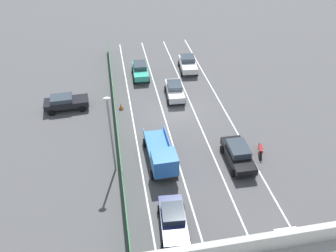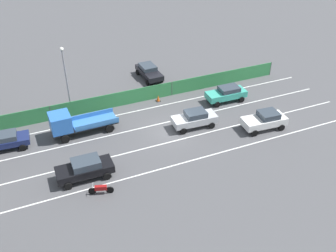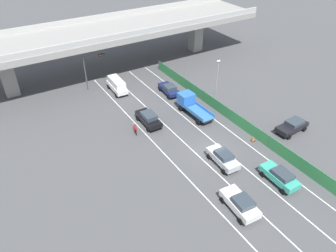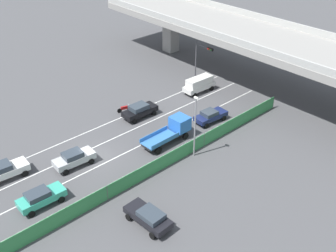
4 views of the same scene
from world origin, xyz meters
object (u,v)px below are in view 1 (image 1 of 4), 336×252
object	(u,v)px
car_hatchback_white	(188,63)
car_sedan_navy	(173,220)
car_sedan_silver	(175,90)
motorcycle	(260,150)
traffic_cone	(121,107)
street_lamp	(110,129)
car_taxi_teal	(140,70)
parked_sedan_dark	(65,102)
flatbed_truck_blue	(162,158)
car_sedan_black	(238,154)

from	to	relation	value
car_hatchback_white	car_sedan_navy	world-z (taller)	car_hatchback_white
car_sedan_silver	motorcycle	bearing A→B (deg)	117.27
car_sedan_silver	traffic_cone	size ratio (longest dim) A/B	6.12
street_lamp	car_sedan_silver	bearing A→B (deg)	-124.35
car_taxi_teal	parked_sedan_dark	bearing A→B (deg)	33.64
motorcycle	traffic_cone	size ratio (longest dim) A/B	2.62
car_sedan_navy	traffic_cone	xyz separation A→B (m)	(2.52, -15.73, -0.51)
traffic_cone	car_sedan_silver	bearing A→B (deg)	-167.36
parked_sedan_dark	car_sedan_navy	bearing A→B (deg)	115.94
flatbed_truck_blue	parked_sedan_dark	bearing A→B (deg)	-52.17
car_hatchback_white	traffic_cone	world-z (taller)	car_hatchback_white
street_lamp	car_sedan_black	bearing A→B (deg)	174.83
car_sedan_black	parked_sedan_dark	distance (m)	18.63
car_sedan_silver	car_taxi_teal	size ratio (longest dim) A/B	1.01
car_sedan_silver	motorcycle	distance (m)	12.15
street_lamp	traffic_cone	bearing A→B (deg)	-97.09
parked_sedan_dark	street_lamp	distance (m)	11.71
motorcycle	car_sedan_black	bearing A→B (deg)	14.91
car_sedan_silver	car_taxi_teal	distance (m)	6.28
car_sedan_black	car_taxi_teal	xyz separation A→B (m)	(6.39, -16.84, -0.03)
car_taxi_teal	motorcycle	bearing A→B (deg)	118.28
car_hatchback_white	car_sedan_navy	bearing A→B (deg)	74.53
car_taxi_teal	traffic_cone	world-z (taller)	car_taxi_teal
car_sedan_navy	flatbed_truck_blue	size ratio (longest dim) A/B	0.71
motorcycle	flatbed_truck_blue	bearing A→B (deg)	1.99
car_taxi_teal	motorcycle	xyz separation A→B (m)	(-8.73, 16.22, -0.46)
car_sedan_navy	street_lamp	xyz separation A→B (m)	(3.65, -6.60, 3.50)
car_sedan_black	traffic_cone	size ratio (longest dim) A/B	6.35
car_hatchback_white	motorcycle	world-z (taller)	car_hatchback_white
car_sedan_silver	car_taxi_teal	world-z (taller)	car_sedan_silver
car_hatchback_white	car_sedan_black	size ratio (longest dim) A/B	0.96
car_hatchback_white	parked_sedan_dark	world-z (taller)	car_hatchback_white
street_lamp	traffic_cone	xyz separation A→B (m)	(-1.13, -9.13, -4.01)
car_hatchback_white	motorcycle	size ratio (longest dim) A/B	2.32
traffic_cone	flatbed_truck_blue	bearing A→B (deg)	105.81
car_sedan_navy	car_sedan_silver	bearing A→B (deg)	-101.60
motorcycle	traffic_cone	bearing A→B (deg)	-39.18
car_taxi_teal	flatbed_truck_blue	world-z (taller)	flatbed_truck_blue
car_sedan_silver	street_lamp	size ratio (longest dim) A/B	0.61
car_hatchback_white	flatbed_truck_blue	distance (m)	18.24
car_sedan_silver	traffic_cone	world-z (taller)	car_sedan_silver
car_hatchback_white	car_sedan_black	world-z (taller)	car_hatchback_white
car_hatchback_white	car_taxi_teal	distance (m)	6.09
car_taxi_teal	street_lamp	xyz separation A→B (m)	(4.00, 15.90, 3.43)
car_taxi_teal	parked_sedan_dark	world-z (taller)	car_taxi_teal
motorcycle	street_lamp	distance (m)	13.31
motorcycle	parked_sedan_dark	size ratio (longest dim) A/B	0.41
street_lamp	car_sedan_navy	bearing A→B (deg)	118.96
flatbed_truck_blue	parked_sedan_dark	world-z (taller)	flatbed_truck_blue
motorcycle	car_sedan_navy	bearing A→B (deg)	34.71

